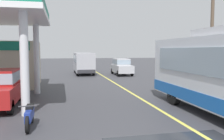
{
  "coord_description": "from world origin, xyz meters",
  "views": [
    {
      "loc": [
        -4.48,
        -3.91,
        2.76
      ],
      "look_at": [
        -1.5,
        10.0,
        1.6
      ],
      "focal_mm": 39.0,
      "sensor_mm": 36.0,
      "label": 1
    }
  ],
  "objects_px": {
    "minibus_opposing_lane": "(84,61)",
    "pedestrian_by_shop": "(19,80)",
    "car_trailing_behind_bus": "(121,66)",
    "motorcycle_parked_forecourt": "(30,115)",
    "car_at_pump": "(0,86)"
  },
  "relations": [
    {
      "from": "pedestrian_by_shop",
      "to": "car_trailing_behind_bus",
      "type": "relative_size",
      "value": 0.4
    },
    {
      "from": "pedestrian_by_shop",
      "to": "car_trailing_behind_bus",
      "type": "height_order",
      "value": "car_trailing_behind_bus"
    },
    {
      "from": "car_trailing_behind_bus",
      "to": "car_at_pump",
      "type": "bearing_deg",
      "value": -124.74
    },
    {
      "from": "minibus_opposing_lane",
      "to": "car_at_pump",
      "type": "bearing_deg",
      "value": -109.29
    },
    {
      "from": "minibus_opposing_lane",
      "to": "motorcycle_parked_forecourt",
      "type": "distance_m",
      "value": 19.79
    },
    {
      "from": "motorcycle_parked_forecourt",
      "to": "car_trailing_behind_bus",
      "type": "relative_size",
      "value": 0.43
    },
    {
      "from": "minibus_opposing_lane",
      "to": "pedestrian_by_shop",
      "type": "height_order",
      "value": "minibus_opposing_lane"
    },
    {
      "from": "motorcycle_parked_forecourt",
      "to": "pedestrian_by_shop",
      "type": "height_order",
      "value": "pedestrian_by_shop"
    },
    {
      "from": "minibus_opposing_lane",
      "to": "motorcycle_parked_forecourt",
      "type": "bearing_deg",
      "value": -100.98
    },
    {
      "from": "pedestrian_by_shop",
      "to": "car_trailing_behind_bus",
      "type": "xyz_separation_m",
      "value": [
        9.18,
        10.85,
        0.08
      ]
    },
    {
      "from": "minibus_opposing_lane",
      "to": "pedestrian_by_shop",
      "type": "xyz_separation_m",
      "value": [
        -5.12,
        -12.82,
        -0.54
      ]
    },
    {
      "from": "minibus_opposing_lane",
      "to": "car_trailing_behind_bus",
      "type": "height_order",
      "value": "minibus_opposing_lane"
    },
    {
      "from": "minibus_opposing_lane",
      "to": "car_trailing_behind_bus",
      "type": "xyz_separation_m",
      "value": [
        4.06,
        -1.97,
        -0.46
      ]
    },
    {
      "from": "car_at_pump",
      "to": "car_trailing_behind_bus",
      "type": "distance_m",
      "value": 16.83
    },
    {
      "from": "car_at_pump",
      "to": "motorcycle_parked_forecourt",
      "type": "distance_m",
      "value": 4.05
    }
  ]
}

